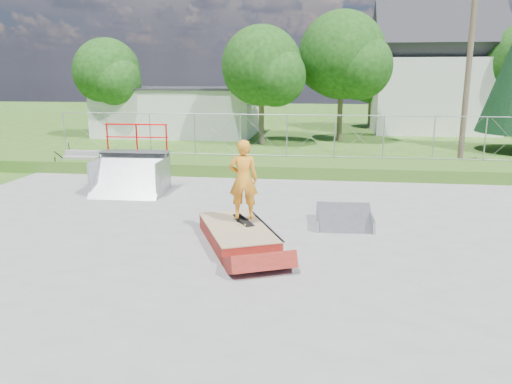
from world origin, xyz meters
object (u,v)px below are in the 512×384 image
at_px(flat_bank_ramp, 344,219).
at_px(skater, 243,182).
at_px(quarter_pipe, 129,161).
at_px(grind_box, 237,234).

bearing_deg(flat_bank_ramp, skater, -152.63).
height_order(quarter_pipe, skater, skater).
relative_size(quarter_pipe, flat_bank_ramp, 1.47).
distance_m(quarter_pipe, flat_bank_ramp, 7.53).
bearing_deg(skater, quarter_pipe, -48.08).
bearing_deg(flat_bank_ramp, grind_box, -148.45).
relative_size(grind_box, skater, 1.65).
bearing_deg(flat_bank_ramp, quarter_pipe, 157.20).
relative_size(grind_box, flat_bank_ramp, 2.02).
height_order(quarter_pipe, flat_bank_ramp, quarter_pipe).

